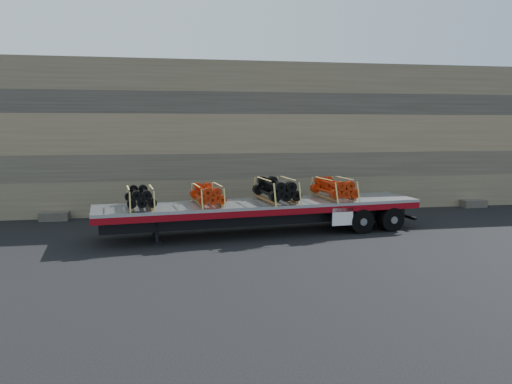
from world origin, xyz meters
The scene contains 7 objects.
ground centered at (0.00, 0.00, 0.00)m, with size 120.00×120.00×0.00m, color black.
rock_wall centered at (0.00, 6.50, 3.50)m, with size 44.00×3.00×7.00m, color #7A6B54.
trailer centered at (0.28, 0.41, 0.61)m, with size 12.20×2.35×1.22m, color #AEB1B6, non-canonical shape.
bundle_front centered at (-4.13, -0.09, 1.56)m, with size 0.96×1.92×0.68m, color black, non-canonical shape.
bundle_midfront centered at (-1.75, 0.18, 1.56)m, with size 0.97×1.94×0.69m, color #A42308, non-canonical shape.
bundle_midrear centered at (0.87, 0.48, 1.63)m, with size 1.17×2.33×0.83m, color black, non-canonical shape.
bundle_rear centered at (3.25, 0.75, 1.61)m, with size 1.09×2.17×0.77m, color #A42308, non-canonical shape.
Camera 1 is at (-3.24, -17.76, 4.03)m, focal length 35.00 mm.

